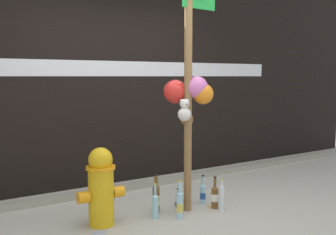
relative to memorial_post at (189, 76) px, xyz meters
The scene contains 16 objects.
ground_plane 1.52m from the memorial_post, 129.43° to the right, with size 14.00×14.00×0.00m, color #ADA899.
building_wall 1.57m from the memorial_post, 98.24° to the left, with size 10.00×0.21×3.09m.
curb_strip 1.78m from the memorial_post, 102.28° to the left, with size 8.00×0.12×0.08m, color gray.
memorial_post is the anchor object (origin of this frame).
fire_hydrant 1.48m from the memorial_post, behind, with size 0.48×0.29×0.78m.
bottle_0 1.41m from the memorial_post, behind, with size 0.07×0.07×0.37m.
bottle_1 1.36m from the memorial_post, 162.13° to the left, with size 0.08×0.08×0.42m.
bottle_2 1.38m from the memorial_post, 25.73° to the right, with size 0.08×0.08×0.36m.
bottle_3 1.37m from the memorial_post, 160.63° to the right, with size 0.08×0.08×0.28m.
bottle_4 1.36m from the memorial_post, 142.61° to the right, with size 0.07×0.07×0.40m.
bottle_5 1.37m from the memorial_post, 38.84° to the right, with size 0.06×0.06×0.36m.
bottle_6 1.38m from the memorial_post, 16.35° to the left, with size 0.07×0.07×0.33m.
bottle_7 1.37m from the memorial_post, 54.80° to the left, with size 0.07×0.07×0.29m.
litter_0 1.84m from the memorial_post, behind, with size 0.11×0.09×0.01m, color #8C99B2.
litter_1 1.50m from the memorial_post, ahead, with size 0.13×0.04×0.01m, color tan.
litter_2 1.58m from the memorial_post, 58.49° to the left, with size 0.12×0.08×0.01m, color silver.
Camera 1 is at (-2.28, -3.21, 1.47)m, focal length 42.55 mm.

